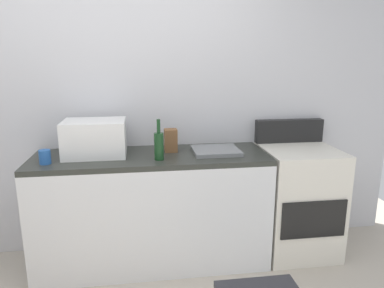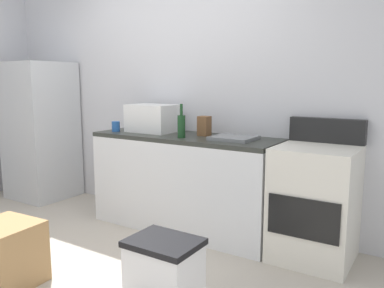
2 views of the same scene
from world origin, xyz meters
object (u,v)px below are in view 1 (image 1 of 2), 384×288
object	(u,v)px
coffee_mug	(45,157)
stove_oven	(297,199)
microwave	(95,138)
wine_bottle	(159,145)
knife_block	(171,140)

from	to	relation	value
coffee_mug	stove_oven	bearing A→B (deg)	4.04
stove_oven	microwave	xyz separation A→B (m)	(-1.64, 0.04, 0.57)
stove_oven	coffee_mug	world-z (taller)	stove_oven
wine_bottle	knife_block	world-z (taller)	wine_bottle
stove_oven	coffee_mug	size ratio (longest dim) A/B	11.00
stove_oven	coffee_mug	bearing A→B (deg)	-175.96
coffee_mug	wine_bottle	bearing A→B (deg)	-0.56
microwave	stove_oven	bearing A→B (deg)	-1.52
microwave	wine_bottle	world-z (taller)	wine_bottle
wine_bottle	microwave	bearing A→B (deg)	158.14
stove_oven	microwave	world-z (taller)	microwave
microwave	wine_bottle	bearing A→B (deg)	-21.86
knife_block	coffee_mug	bearing A→B (deg)	-166.66
wine_bottle	coffee_mug	bearing A→B (deg)	179.44
microwave	coffee_mug	size ratio (longest dim) A/B	4.60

